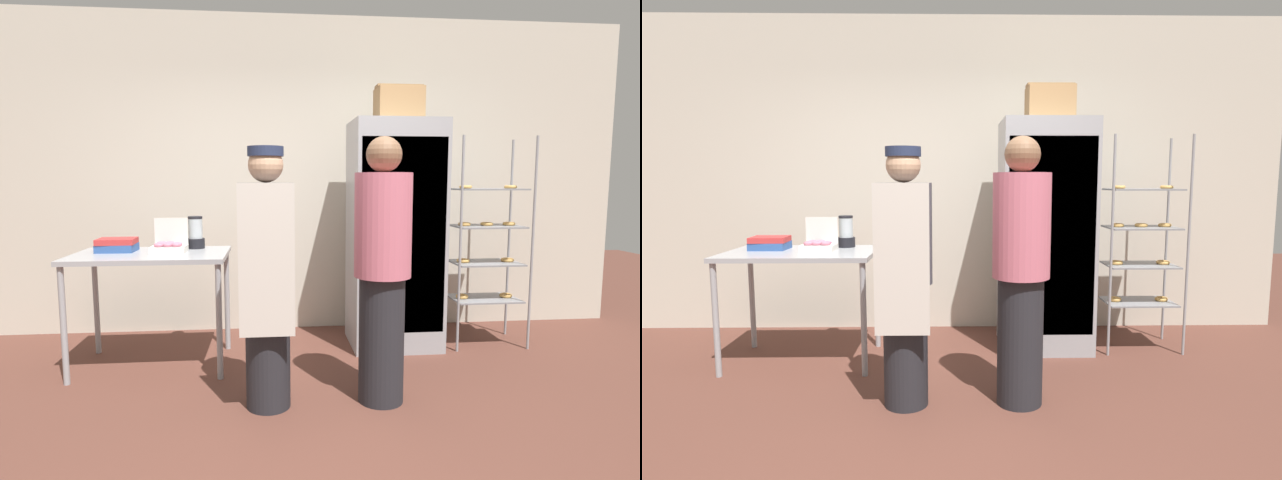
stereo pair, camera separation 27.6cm
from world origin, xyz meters
TOP-DOWN VIEW (x-y plane):
  - ground_plane at (0.00, 0.00)m, footprint 14.00×14.00m
  - back_wall at (0.00, 2.17)m, footprint 6.40×0.12m
  - refrigerator at (0.81, 1.51)m, footprint 0.76×0.67m
  - baking_rack at (1.63, 1.47)m, footprint 0.65×0.44m
  - prep_counter at (-1.18, 1.19)m, footprint 1.16×0.74m
  - donut_box at (-1.05, 1.23)m, footprint 0.26×0.22m
  - blender_pitcher at (-0.87, 1.43)m, footprint 0.15×0.15m
  - binder_stack at (-1.46, 1.29)m, footprint 0.29×0.24m
  - cardboard_storage_box at (0.83, 1.52)m, footprint 0.39×0.29m
  - person_baker at (-0.28, 0.37)m, footprint 0.35×0.37m
  - person_customer at (0.45, 0.38)m, footprint 0.37×0.37m

SIDE VIEW (x-z plane):
  - ground_plane at x=0.00m, z-range 0.00..0.00m
  - prep_counter at x=-1.18m, z-range 0.35..1.24m
  - person_baker at x=-0.28m, z-range 0.03..1.69m
  - person_customer at x=0.45m, z-range 0.02..1.74m
  - baking_rack at x=1.63m, z-range -0.02..1.80m
  - donut_box at x=-1.05m, z-range 0.81..1.07m
  - binder_stack at x=-1.46m, z-range 0.89..1.00m
  - refrigerator at x=0.81m, z-range 0.00..1.95m
  - blender_pitcher at x=-0.87m, z-range 0.88..1.14m
  - back_wall at x=0.00m, z-range 0.00..2.98m
  - cardboard_storage_box at x=0.83m, z-range 1.95..2.24m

